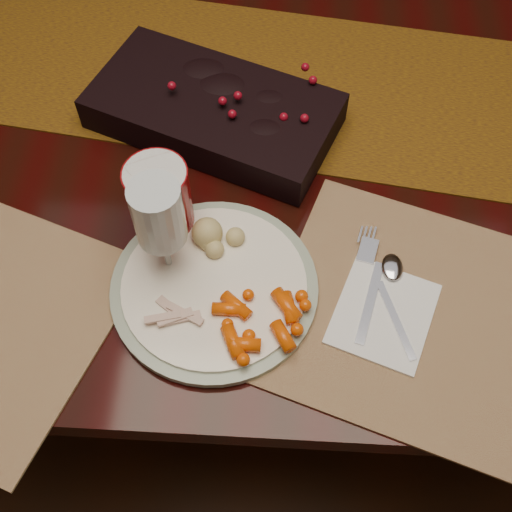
# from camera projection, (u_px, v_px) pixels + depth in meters

# --- Properties ---
(floor) EXTENTS (5.00, 5.00, 0.00)m
(floor) POSITION_uv_depth(u_px,v_px,m) (262.00, 329.00, 1.70)
(floor) COLOR black
(floor) RESTS_ON ground
(dining_table) EXTENTS (1.80, 1.00, 0.75)m
(dining_table) POSITION_uv_depth(u_px,v_px,m) (263.00, 255.00, 1.38)
(dining_table) COLOR black
(dining_table) RESTS_ON floor
(table_runner) EXTENTS (1.87, 0.63, 0.00)m
(table_runner) POSITION_uv_depth(u_px,v_px,m) (240.00, 77.00, 1.13)
(table_runner) COLOR black
(table_runner) RESTS_ON dining_table
(centerpiece) EXTENTS (0.44, 0.33, 0.08)m
(centerpiece) POSITION_uv_depth(u_px,v_px,m) (213.00, 107.00, 1.04)
(centerpiece) COLOR black
(centerpiece) RESTS_ON table_runner
(placemat_main) EXTENTS (0.57, 0.49, 0.00)m
(placemat_main) POSITION_uv_depth(u_px,v_px,m) (453.00, 327.00, 0.87)
(placemat_main) COLOR brown
(placemat_main) RESTS_ON dining_table
(dinner_plate) EXTENTS (0.37, 0.37, 0.02)m
(dinner_plate) POSITION_uv_depth(u_px,v_px,m) (214.00, 287.00, 0.90)
(dinner_plate) COLOR white
(dinner_plate) RESTS_ON placemat_main
(baby_carrots) EXTENTS (0.14, 0.13, 0.02)m
(baby_carrots) POSITION_uv_depth(u_px,v_px,m) (252.00, 327.00, 0.84)
(baby_carrots) COLOR #E04C05
(baby_carrots) RESTS_ON dinner_plate
(mashed_potatoes) EXTENTS (0.10, 0.09, 0.04)m
(mashed_potatoes) POSITION_uv_depth(u_px,v_px,m) (222.00, 243.00, 0.90)
(mashed_potatoes) COLOR #D3C887
(mashed_potatoes) RESTS_ON dinner_plate
(turkey_shreds) EXTENTS (0.08, 0.08, 0.02)m
(turkey_shreds) POSITION_uv_depth(u_px,v_px,m) (174.00, 311.00, 0.86)
(turkey_shreds) COLOR #B4A49D
(turkey_shreds) RESTS_ON dinner_plate
(napkin) EXTENTS (0.17, 0.18, 0.01)m
(napkin) POSITION_uv_depth(u_px,v_px,m) (383.00, 314.00, 0.88)
(napkin) COLOR white
(napkin) RESTS_ON placemat_main
(fork) EXTENTS (0.07, 0.17, 0.00)m
(fork) POSITION_uv_depth(u_px,v_px,m) (369.00, 289.00, 0.90)
(fork) COLOR silver
(fork) RESTS_ON napkin
(spoon) EXTENTS (0.08, 0.15, 0.00)m
(spoon) POSITION_uv_depth(u_px,v_px,m) (394.00, 303.00, 0.88)
(spoon) COLOR #BBBBC0
(spoon) RESTS_ON napkin
(red_cup) EXTENTS (0.11, 0.11, 0.12)m
(red_cup) POSITION_uv_depth(u_px,v_px,m) (160.00, 201.00, 0.91)
(red_cup) COLOR maroon
(red_cup) RESTS_ON placemat_main
(wine_glass) EXTENTS (0.08, 0.08, 0.19)m
(wine_glass) POSITION_uv_depth(u_px,v_px,m) (163.00, 234.00, 0.85)
(wine_glass) COLOR silver
(wine_glass) RESTS_ON dining_table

